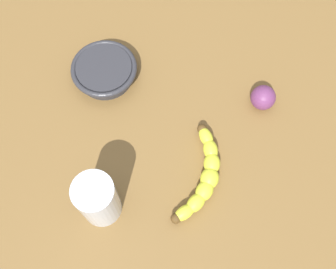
{
  "coord_description": "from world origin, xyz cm",
  "views": [
    {
      "loc": [
        -24.8,
        -13.13,
        81.91
      ],
      "look_at": [
        6.59,
        -4.19,
        5.0
      ],
      "focal_mm": 44.29,
      "sensor_mm": 36.0,
      "label": 1
    }
  ],
  "objects_px": {
    "smoothie_glass": "(98,200)",
    "plum_fruit": "(263,98)",
    "ceramic_bowl": "(105,71)",
    "banana": "(204,176)"
  },
  "relations": [
    {
      "from": "banana",
      "to": "plum_fruit",
      "type": "distance_m",
      "value": 0.21
    },
    {
      "from": "banana",
      "to": "smoothie_glass",
      "type": "relative_size",
      "value": 1.7
    },
    {
      "from": "smoothie_glass",
      "to": "plum_fruit",
      "type": "distance_m",
      "value": 0.4
    },
    {
      "from": "banana",
      "to": "smoothie_glass",
      "type": "bearing_deg",
      "value": 123.25
    },
    {
      "from": "banana",
      "to": "ceramic_bowl",
      "type": "xyz_separation_m",
      "value": [
        0.17,
        0.26,
        0.01
      ]
    },
    {
      "from": "banana",
      "to": "smoothie_glass",
      "type": "height_order",
      "value": "smoothie_glass"
    },
    {
      "from": "smoothie_glass",
      "to": "plum_fruit",
      "type": "relative_size",
      "value": 2.36
    },
    {
      "from": "banana",
      "to": "plum_fruit",
      "type": "xyz_separation_m",
      "value": [
        0.2,
        -0.08,
        0.01
      ]
    },
    {
      "from": "ceramic_bowl",
      "to": "plum_fruit",
      "type": "relative_size",
      "value": 2.7
    },
    {
      "from": "smoothie_glass",
      "to": "banana",
      "type": "bearing_deg",
      "value": -57.5
    }
  ]
}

